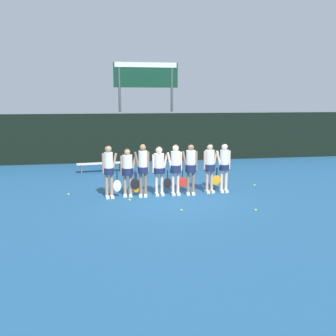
{
  "coord_description": "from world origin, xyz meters",
  "views": [
    {
      "loc": [
        -2.3,
        -12.84,
        3.26
      ],
      "look_at": [
        0.01,
        0.0,
        0.94
      ],
      "focal_mm": 42.0,
      "sensor_mm": 36.0,
      "label": 1
    }
  ],
  "objects": [
    {
      "name": "player_2",
      "position": [
        -0.86,
        -0.07,
        1.04
      ],
      "size": [
        0.63,
        0.34,
        1.77
      ],
      "rotation": [
        0.0,
        0.0,
        -0.16
      ],
      "color": "#8C664C",
      "rests_on": "ground_plane"
    },
    {
      "name": "bench_courtside",
      "position": [
        -2.19,
        4.62,
        0.38
      ],
      "size": [
        2.14,
        0.6,
        0.43
      ],
      "rotation": [
        0.0,
        0.0,
        0.11
      ],
      "color": "silver",
      "rests_on": "ground_plane"
    },
    {
      "name": "player_0",
      "position": [
        -1.97,
        -0.05,
        1.04
      ],
      "size": [
        0.61,
        0.33,
        1.77
      ],
      "rotation": [
        0.0,
        0.0,
        0.15
      ],
      "color": "tan",
      "rests_on": "ground_plane"
    },
    {
      "name": "tennis_ball_2",
      "position": [
        2.19,
        -2.36,
        0.03
      ],
      "size": [
        0.06,
        0.06,
        0.06
      ],
      "primitive_type": "sphere",
      "color": "#CCE033",
      "rests_on": "ground_plane"
    },
    {
      "name": "player_7",
      "position": [
        2.01,
        0.09,
        1.03
      ],
      "size": [
        0.64,
        0.35,
        1.73
      ],
      "rotation": [
        0.0,
        0.0,
        -0.01
      ],
      "color": "beige",
      "rests_on": "ground_plane"
    },
    {
      "name": "tennis_ball_1",
      "position": [
        0.04,
        -2.0,
        0.03
      ],
      "size": [
        0.07,
        0.07,
        0.07
      ],
      "primitive_type": "sphere",
      "color": "#CCE033",
      "rests_on": "ground_plane"
    },
    {
      "name": "fence_windscreen",
      "position": [
        0.0,
        7.33,
        1.3
      ],
      "size": [
        60.0,
        0.08,
        2.58
      ],
      "color": "black",
      "rests_on": "ground_plane"
    },
    {
      "name": "player_1",
      "position": [
        -1.35,
        0.06,
        0.95
      ],
      "size": [
        0.65,
        0.38,
        1.62
      ],
      "rotation": [
        0.0,
        0.0,
        -0.09
      ],
      "color": "tan",
      "rests_on": "ground_plane"
    },
    {
      "name": "tennis_ball_7",
      "position": [
        -2.3,
        1.31,
        0.03
      ],
      "size": [
        0.07,
        0.07,
        0.07
      ],
      "primitive_type": "sphere",
      "color": "#CCE033",
      "rests_on": "ground_plane"
    },
    {
      "name": "player_5",
      "position": [
        0.77,
        -0.08,
        1.03
      ],
      "size": [
        0.65,
        0.37,
        1.75
      ],
      "rotation": [
        0.0,
        0.0,
        -0.12
      ],
      "color": "#8C664C",
      "rests_on": "ground_plane"
    },
    {
      "name": "scoreboard",
      "position": [
        0.37,
        8.72,
        4.01
      ],
      "size": [
        3.48,
        0.15,
        5.15
      ],
      "color": "#515156",
      "rests_on": "ground_plane"
    },
    {
      "name": "tennis_ball_0",
      "position": [
        -1.32,
        0.93,
        0.03
      ],
      "size": [
        0.06,
        0.06,
        0.06
      ],
      "primitive_type": "sphere",
      "color": "#CCE033",
      "rests_on": "ground_plane"
    },
    {
      "name": "player_3",
      "position": [
        -0.29,
        0.02,
        1.0
      ],
      "size": [
        0.67,
        0.4,
        1.68
      ],
      "rotation": [
        0.0,
        0.0,
        0.1
      ],
      "color": "beige",
      "rests_on": "ground_plane"
    },
    {
      "name": "player_4",
      "position": [
        0.25,
        -0.04,
        1.03
      ],
      "size": [
        0.64,
        0.37,
        1.74
      ],
      "rotation": [
        0.0,
        0.0,
        0.03
      ],
      "color": "beige",
      "rests_on": "ground_plane"
    },
    {
      "name": "player_6",
      "position": [
        1.5,
        0.09,
        1.02
      ],
      "size": [
        0.66,
        0.37,
        1.73
      ],
      "rotation": [
        0.0,
        0.0,
        0.18
      ],
      "color": "tan",
      "rests_on": "ground_plane"
    },
    {
      "name": "tennis_ball_4",
      "position": [
        -0.96,
        0.61,
        0.03
      ],
      "size": [
        0.07,
        0.07,
        0.07
      ],
      "primitive_type": "sphere",
      "color": "#CCE033",
      "rests_on": "ground_plane"
    },
    {
      "name": "ground_plane",
      "position": [
        0.0,
        0.0,
        0.0
      ],
      "size": [
        140.0,
        140.0,
        0.0
      ],
      "primitive_type": "plane",
      "color": "#235684"
    },
    {
      "name": "tennis_ball_3",
      "position": [
        3.46,
        0.78,
        0.03
      ],
      "size": [
        0.07,
        0.07,
        0.07
      ],
      "primitive_type": "sphere",
      "color": "#CCE033",
      "rests_on": "ground_plane"
    },
    {
      "name": "tennis_ball_5",
      "position": [
        -1.35,
        -0.56,
        0.04
      ],
      "size": [
        0.07,
        0.07,
        0.07
      ],
      "primitive_type": "sphere",
      "color": "#CCE033",
      "rests_on": "ground_plane"
    },
    {
      "name": "tennis_ball_6",
      "position": [
        -3.34,
        0.57,
        0.03
      ],
      "size": [
        0.07,
        0.07,
        0.07
      ],
      "primitive_type": "sphere",
      "color": "#CCE033",
      "rests_on": "ground_plane"
    }
  ]
}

